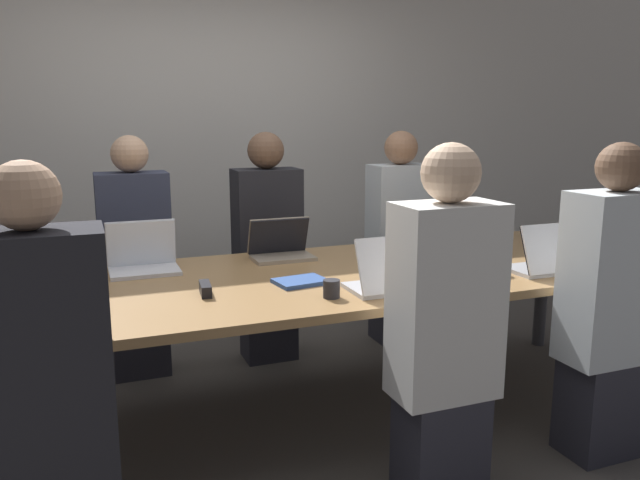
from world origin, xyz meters
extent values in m
plane|color=#4C4742|center=(0.00, 0.00, 0.00)|extent=(24.00, 24.00, 0.00)
cube|color=beige|center=(0.00, 1.92, 1.40)|extent=(12.00, 0.06, 2.80)
cube|color=#9E7547|center=(0.00, 0.00, 0.73)|extent=(4.31, 1.21, 0.04)
cylinder|color=#4C4C51|center=(1.97, 0.43, 0.36)|extent=(0.08, 0.08, 0.71)
cube|color=#B7B7BC|center=(0.40, -0.37, 0.76)|extent=(0.35, 0.24, 0.02)
cube|color=#B7B7BC|center=(0.40, -0.45, 0.89)|extent=(0.36, 0.10, 0.23)
cube|color=silver|center=(0.40, -0.44, 0.88)|extent=(0.35, 0.10, 0.23)
cube|color=#2D2D38|center=(0.41, -0.83, 0.23)|extent=(0.32, 0.24, 0.45)
cube|color=silver|center=(0.41, -0.83, 0.83)|extent=(0.40, 0.24, 0.75)
sphere|color=beige|center=(0.41, -0.83, 1.31)|extent=(0.22, 0.22, 0.22)
cylinder|color=#232328|center=(0.12, -0.39, 0.79)|extent=(0.07, 0.07, 0.08)
cube|color=gray|center=(0.15, 0.37, 0.76)|extent=(0.33, 0.21, 0.02)
cube|color=gray|center=(0.15, 0.45, 0.87)|extent=(0.33, 0.08, 0.20)
cube|color=black|center=(0.15, 0.44, 0.87)|extent=(0.33, 0.08, 0.20)
cube|color=#2D2D38|center=(0.21, 0.87, 0.23)|extent=(0.32, 0.24, 0.45)
cube|color=#232328|center=(0.21, 0.87, 0.83)|extent=(0.40, 0.24, 0.75)
sphere|color=brown|center=(0.21, 0.87, 1.31)|extent=(0.22, 0.22, 0.22)
cube|color=#B7B7BC|center=(1.27, -0.34, 0.76)|extent=(0.32, 0.24, 0.02)
cube|color=#B7B7BC|center=(1.27, -0.43, 0.89)|extent=(0.33, 0.10, 0.23)
cube|color=black|center=(1.27, -0.42, 0.88)|extent=(0.32, 0.10, 0.22)
cube|color=#2D2D38|center=(1.28, -0.78, 0.23)|extent=(0.32, 0.24, 0.45)
cube|color=silver|center=(1.28, -0.78, 0.83)|extent=(0.40, 0.24, 0.75)
sphere|color=brown|center=(1.28, -0.78, 1.31)|extent=(0.21, 0.21, 0.21)
cylinder|color=#232328|center=(1.02, -0.29, 0.80)|extent=(0.09, 0.09, 0.09)
cube|color=#B7B7BC|center=(1.18, 0.35, 0.76)|extent=(0.34, 0.25, 0.02)
cube|color=#B7B7BC|center=(1.18, 0.45, 0.89)|extent=(0.35, 0.09, 0.24)
cube|color=#0F1933|center=(1.18, 0.44, 0.89)|extent=(0.34, 0.08, 0.24)
cube|color=#2D2D38|center=(1.13, 0.88, 0.23)|extent=(0.32, 0.24, 0.45)
cube|color=silver|center=(1.13, 0.88, 0.83)|extent=(0.40, 0.24, 0.75)
sphere|color=#9E7051|center=(1.13, 0.88, 1.31)|extent=(0.22, 0.22, 0.22)
cylinder|color=#232328|center=(1.42, 0.38, 0.80)|extent=(0.09, 0.09, 0.10)
cube|color=gray|center=(-0.97, -0.35, 0.76)|extent=(0.34, 0.21, 0.02)
cube|color=gray|center=(-0.97, -0.45, 0.88)|extent=(0.34, 0.04, 0.21)
cube|color=#0F1933|center=(-0.97, -0.44, 0.88)|extent=(0.34, 0.04, 0.21)
cube|color=#232328|center=(-1.00, -0.88, 0.83)|extent=(0.40, 0.24, 0.75)
sphere|color=tan|center=(-1.00, -0.88, 1.30)|extent=(0.20, 0.20, 0.20)
cube|color=silver|center=(-0.58, 0.33, 0.76)|extent=(0.33, 0.23, 0.02)
cube|color=silver|center=(-0.58, 0.44, 0.89)|extent=(0.34, 0.04, 0.23)
cube|color=silver|center=(-0.58, 0.43, 0.89)|extent=(0.33, 0.04, 0.23)
cube|color=#2D2D38|center=(-0.57, 0.90, 0.23)|extent=(0.32, 0.24, 0.45)
cube|color=#33384C|center=(-0.57, 0.90, 0.83)|extent=(0.40, 0.24, 0.75)
sphere|color=tan|center=(-0.57, 0.90, 1.31)|extent=(0.21, 0.21, 0.21)
cylinder|color=white|center=(-0.85, 0.32, 0.80)|extent=(0.08, 0.08, 0.09)
cube|color=black|center=(-0.37, -0.15, 0.78)|extent=(0.06, 0.15, 0.05)
cube|color=#2D4C8C|center=(0.08, -0.13, 0.76)|extent=(0.25, 0.20, 0.02)
camera|label=1|loc=(-0.85, -2.77, 1.52)|focal=35.00mm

